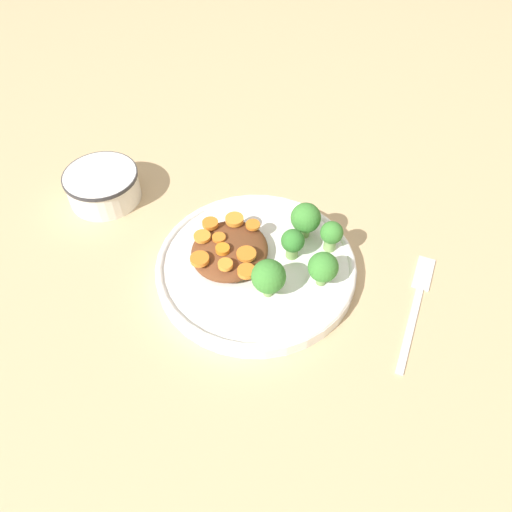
% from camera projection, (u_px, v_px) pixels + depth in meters
% --- Properties ---
extents(ground_plane, '(4.00, 4.00, 0.00)m').
position_uv_depth(ground_plane, '(256.00, 272.00, 0.72)').
color(ground_plane, tan).
extents(plate, '(0.28, 0.28, 0.03)m').
position_uv_depth(plate, '(256.00, 266.00, 0.71)').
color(plate, white).
rests_on(plate, ground_plane).
extents(dip_bowl, '(0.12, 0.12, 0.05)m').
position_uv_depth(dip_bowl, '(103.00, 185.00, 0.80)').
color(dip_bowl, white).
rests_on(dip_bowl, ground_plane).
extents(stew_mound, '(0.12, 0.11, 0.03)m').
position_uv_depth(stew_mound, '(230.00, 250.00, 0.70)').
color(stew_mound, brown).
rests_on(stew_mound, plate).
extents(broccoli_floret_0, '(0.03, 0.03, 0.05)m').
position_uv_depth(broccoli_floret_0, '(293.00, 242.00, 0.69)').
color(broccoli_floret_0, '#759E51').
rests_on(broccoli_floret_0, plate).
extents(broccoli_floret_1, '(0.04, 0.04, 0.06)m').
position_uv_depth(broccoli_floret_1, '(306.00, 219.00, 0.71)').
color(broccoli_floret_1, '#759E51').
rests_on(broccoli_floret_1, plate).
extents(broccoli_floret_2, '(0.03, 0.03, 0.05)m').
position_uv_depth(broccoli_floret_2, '(331.00, 234.00, 0.70)').
color(broccoli_floret_2, '#7FA85B').
rests_on(broccoli_floret_2, plate).
extents(broccoli_floret_3, '(0.04, 0.04, 0.05)m').
position_uv_depth(broccoli_floret_3, '(323.00, 268.00, 0.66)').
color(broccoli_floret_3, '#759E51').
rests_on(broccoli_floret_3, plate).
extents(broccoli_floret_4, '(0.05, 0.05, 0.06)m').
position_uv_depth(broccoli_floret_4, '(269.00, 277.00, 0.64)').
color(broccoli_floret_4, '#7FA85B').
rests_on(broccoli_floret_4, plate).
extents(carrot_slice_0, '(0.03, 0.03, 0.01)m').
position_uv_depth(carrot_slice_0, '(200.00, 259.00, 0.67)').
color(carrot_slice_0, orange).
rests_on(carrot_slice_0, stew_mound).
extents(carrot_slice_1, '(0.02, 0.02, 0.01)m').
position_uv_depth(carrot_slice_1, '(223.00, 249.00, 0.68)').
color(carrot_slice_1, orange).
rests_on(carrot_slice_1, stew_mound).
extents(carrot_slice_2, '(0.03, 0.03, 0.01)m').
position_uv_depth(carrot_slice_2, '(234.00, 219.00, 0.72)').
color(carrot_slice_2, orange).
rests_on(carrot_slice_2, stew_mound).
extents(carrot_slice_3, '(0.03, 0.03, 0.00)m').
position_uv_depth(carrot_slice_3, '(246.00, 254.00, 0.68)').
color(carrot_slice_3, orange).
rests_on(carrot_slice_3, stew_mound).
extents(carrot_slice_4, '(0.02, 0.02, 0.00)m').
position_uv_depth(carrot_slice_4, '(202.00, 238.00, 0.70)').
color(carrot_slice_4, orange).
rests_on(carrot_slice_4, stew_mound).
extents(carrot_slice_5, '(0.02, 0.02, 0.00)m').
position_uv_depth(carrot_slice_5, '(219.00, 238.00, 0.70)').
color(carrot_slice_5, orange).
rests_on(carrot_slice_5, stew_mound).
extents(carrot_slice_6, '(0.02, 0.02, 0.00)m').
position_uv_depth(carrot_slice_6, '(253.00, 225.00, 0.71)').
color(carrot_slice_6, orange).
rests_on(carrot_slice_6, stew_mound).
extents(carrot_slice_7, '(0.02, 0.02, 0.01)m').
position_uv_depth(carrot_slice_7, '(210.00, 223.00, 0.71)').
color(carrot_slice_7, orange).
rests_on(carrot_slice_7, stew_mound).
extents(carrot_slice_8, '(0.02, 0.02, 0.01)m').
position_uv_depth(carrot_slice_8, '(225.00, 264.00, 0.66)').
color(carrot_slice_8, orange).
rests_on(carrot_slice_8, stew_mound).
extents(carrot_slice_9, '(0.02, 0.02, 0.01)m').
position_uv_depth(carrot_slice_9, '(244.00, 271.00, 0.66)').
color(carrot_slice_9, orange).
rests_on(carrot_slice_9, stew_mound).
extents(fork, '(0.20, 0.03, 0.01)m').
position_uv_depth(fork, '(418.00, 299.00, 0.68)').
color(fork, silver).
rests_on(fork, ground_plane).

